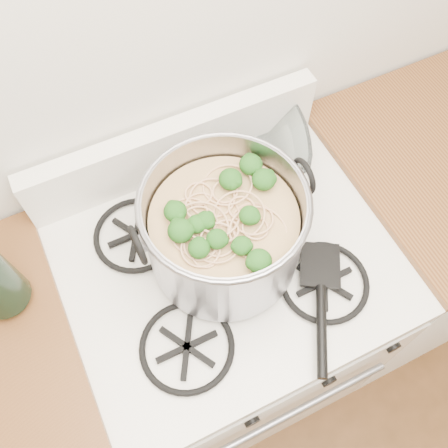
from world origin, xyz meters
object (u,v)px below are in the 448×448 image
gas_range (227,324)px  glass_bowl (244,149)px  stock_pot (224,231)px  spatula (321,264)px

gas_range → glass_bowl: glass_bowl is taller
gas_range → glass_bowl: 0.59m
gas_range → stock_pot: stock_pot is taller
gas_range → spatula: (0.18, -0.11, 0.50)m
glass_bowl → gas_range: bearing=-123.7°
gas_range → stock_pot: (-0.00, 0.01, 0.59)m
gas_range → spatula: size_ratio=2.98×
spatula → glass_bowl: glass_bowl is taller
stock_pot → spatula: (0.18, -0.13, -0.09)m
spatula → gas_range: bearing=178.4°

